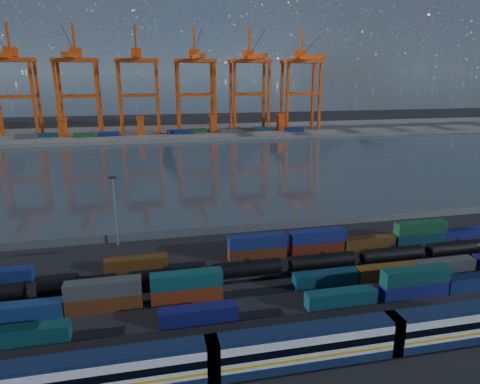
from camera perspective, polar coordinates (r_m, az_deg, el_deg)
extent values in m
plane|color=black|center=(83.46, 4.54, -12.14)|extent=(700.00, 700.00, 0.00)
plane|color=#313D47|center=(181.07, -5.13, 3.22)|extent=(700.00, 700.00, 0.00)
cube|color=#514F4C|center=(283.87, -7.93, 7.87)|extent=(700.00, 70.00, 2.00)
cone|color=#1E2630|center=(1694.38, -19.90, 22.32)|extent=(1100.00, 1100.00, 520.00)
cone|color=#1E2630|center=(1695.96, -5.22, 22.09)|extent=(1040.00, 1040.00, 460.00)
cone|color=#1E2630|center=(1788.95, 8.49, 20.37)|extent=(960.00, 960.00, 380.00)
cone|color=#1E2630|center=(1935.94, 18.70, 18.20)|extent=(840.00, 840.00, 300.00)
cube|color=silver|center=(59.41, -17.22, -22.02)|extent=(27.72, 3.33, 4.21)
cube|color=#0F1C38|center=(58.01, -17.42, -20.15)|extent=(27.72, 2.99, 0.55)
cube|color=gold|center=(59.95, -17.15, -22.69)|extent=(27.74, 3.43, 0.40)
cube|color=black|center=(59.15, -17.26, -21.68)|extent=(27.74, 3.43, 1.11)
cube|color=black|center=(60.92, -7.03, -23.64)|extent=(3.33, 2.22, 0.78)
cube|color=silver|center=(62.27, 8.90, -19.48)|extent=(27.72, 3.33, 4.21)
cube|color=#0F1C38|center=(63.57, 8.81, -21.11)|extent=(27.72, 3.39, 1.33)
cube|color=#0F1C38|center=(60.94, 9.00, -17.64)|extent=(27.72, 2.99, 0.55)
cube|color=gold|center=(62.78, 8.86, -20.14)|extent=(27.74, 3.43, 0.40)
cube|color=black|center=(62.02, 8.92, -19.14)|extent=(27.74, 3.43, 1.11)
cube|color=black|center=(61.64, -0.39, -22.96)|extent=(3.33, 2.22, 0.78)
cube|color=black|center=(67.55, 16.98, -19.83)|extent=(3.33, 2.22, 0.78)
cube|color=silver|center=(74.68, 28.54, -14.93)|extent=(27.72, 3.33, 4.21)
cube|color=#0F1C38|center=(75.77, 28.31, -16.39)|extent=(27.72, 3.39, 1.33)
cube|color=#0F1C38|center=(73.57, 28.78, -13.32)|extent=(27.72, 2.99, 0.55)
cube|color=gold|center=(75.11, 28.45, -15.52)|extent=(27.74, 3.43, 0.40)
cube|color=black|center=(74.47, 28.58, -14.64)|extent=(27.74, 3.43, 1.11)
cube|color=black|center=(70.67, 21.91, -18.59)|extent=(3.33, 2.22, 0.78)
cube|color=#0B3A3E|center=(73.91, -26.69, -16.68)|extent=(12.57, 2.56, 2.72)
cube|color=#101352|center=(71.68, -5.55, -15.96)|extent=(12.57, 2.56, 2.72)
cube|color=#0D3C48|center=(77.91, 13.30, -13.57)|extent=(12.57, 2.56, 2.72)
cube|color=navy|center=(84.58, 22.17, -11.91)|extent=(12.57, 2.56, 2.72)
cube|color=#0B3C3C|center=(83.40, 22.37, -10.24)|extent=(12.57, 2.56, 2.72)
cube|color=navy|center=(92.12, 28.91, -10.45)|extent=(12.57, 2.56, 2.72)
cube|color=navy|center=(80.48, -26.93, -13.97)|extent=(12.52, 2.55, 2.71)
cube|color=#572A11|center=(78.09, -17.62, -13.84)|extent=(12.52, 2.55, 2.71)
cube|color=#3B3D3F|center=(76.83, -17.79, -12.08)|extent=(12.52, 2.55, 2.71)
cube|color=maroon|center=(77.82, -7.08, -13.28)|extent=(12.52, 2.55, 2.71)
cube|color=#0E4548|center=(76.55, -7.15, -11.50)|extent=(12.52, 2.55, 2.71)
cube|color=#0C2D41|center=(83.78, 11.33, -11.26)|extent=(12.52, 2.55, 2.71)
cube|color=#5D3B12|center=(89.42, 19.03, -10.05)|extent=(12.52, 2.55, 2.71)
cube|color=#393A3E|center=(96.41, 25.62, -8.87)|extent=(12.52, 2.55, 2.71)
cube|color=#4C2C0F|center=(90.50, -13.66, -9.29)|extent=(12.57, 2.55, 2.72)
cube|color=#512410|center=(93.05, 2.31, -8.11)|extent=(12.57, 2.55, 2.72)
cube|color=navy|center=(91.99, 2.32, -6.56)|extent=(12.57, 2.55, 2.72)
cube|color=#5E1C0E|center=(97.25, 10.28, -7.28)|extent=(12.57, 2.55, 2.72)
cube|color=navy|center=(96.23, 10.36, -5.79)|extent=(12.57, 2.55, 2.72)
cube|color=#543310|center=(102.40, 16.68, -6.51)|extent=(12.57, 2.55, 2.72)
cube|color=#0C303F|center=(109.25, 22.81, -5.69)|extent=(12.57, 2.55, 2.72)
cube|color=#124525|center=(108.34, 22.96, -4.35)|extent=(12.57, 2.55, 2.72)
cube|color=navy|center=(116.71, 27.86, -4.97)|extent=(12.57, 2.55, 2.72)
cube|color=black|center=(86.47, -27.99, -12.80)|extent=(2.55, 1.83, 0.61)
cylinder|color=black|center=(83.14, -20.79, -11.49)|extent=(13.25, 2.95, 2.95)
cylinder|color=black|center=(82.44, -20.90, -10.48)|extent=(0.82, 0.82, 0.51)
cube|color=black|center=(83.87, -20.68, -12.49)|extent=(13.75, 2.04, 0.41)
cube|color=black|center=(84.91, -23.79, -12.79)|extent=(2.55, 1.83, 0.61)
cube|color=black|center=(83.45, -17.47, -12.64)|extent=(2.55, 1.83, 0.61)
cylinder|color=black|center=(82.08, -9.85, -11.00)|extent=(13.25, 2.95, 2.95)
cylinder|color=black|center=(81.37, -9.91, -9.97)|extent=(0.82, 0.82, 0.51)
cube|color=black|center=(82.82, -9.80, -12.01)|extent=(13.75, 2.04, 0.41)
cube|color=black|center=(83.02, -13.02, -12.45)|extent=(2.55, 1.83, 0.61)
cube|color=black|center=(83.25, -6.56, -12.03)|extent=(2.55, 1.83, 0.61)
cylinder|color=black|center=(83.92, 0.94, -10.13)|extent=(13.25, 2.95, 2.95)
cylinder|color=black|center=(83.22, 0.94, -9.12)|extent=(0.82, 0.82, 0.51)
cube|color=black|center=(84.64, 0.93, -11.12)|extent=(13.75, 2.04, 0.41)
cube|color=black|center=(83.99, -2.18, -11.67)|extent=(2.55, 1.83, 0.61)
cube|color=black|center=(85.89, 3.96, -11.04)|extent=(2.55, 1.83, 0.61)
cylinder|color=black|center=(88.47, 10.88, -9.01)|extent=(13.25, 2.95, 2.95)
cylinder|color=black|center=(87.81, 10.93, -8.04)|extent=(0.82, 0.82, 0.51)
cube|color=black|center=(89.16, 10.82, -9.96)|extent=(13.75, 2.04, 0.41)
cube|color=black|center=(87.74, 8.00, -10.56)|extent=(2.55, 1.83, 0.61)
cube|color=black|center=(91.13, 13.50, -9.83)|extent=(2.55, 1.83, 0.61)
cylinder|color=black|center=(95.36, 19.56, -7.81)|extent=(13.25, 2.95, 2.95)
cylinder|color=black|center=(94.75, 19.64, -6.90)|extent=(0.82, 0.82, 0.51)
cube|color=black|center=(96.00, 19.47, -8.70)|extent=(13.75, 2.04, 0.41)
cube|color=black|center=(93.93, 17.03, -9.30)|extent=(2.55, 1.83, 0.61)
cube|color=black|center=(98.56, 21.74, -8.55)|extent=(2.55, 1.83, 0.61)
cylinder|color=black|center=(104.12, 26.88, -6.65)|extent=(13.25, 2.95, 2.95)
cylinder|color=black|center=(103.56, 26.99, -5.81)|extent=(0.82, 0.82, 0.51)
cube|color=black|center=(104.70, 26.77, -7.48)|extent=(13.75, 2.04, 0.41)
cube|color=black|center=(102.11, 24.72, -8.04)|extent=(2.55, 1.83, 0.61)
cube|color=black|center=(107.71, 28.66, -7.33)|extent=(2.55, 1.83, 0.61)
cube|color=#595B5E|center=(107.79, 0.23, -4.89)|extent=(160.00, 0.06, 2.00)
cylinder|color=slate|center=(109.07, -26.52, -6.32)|extent=(0.12, 0.12, 2.20)
cylinder|color=slate|center=(106.95, -21.30, -6.13)|extent=(0.12, 0.12, 2.20)
cylinder|color=slate|center=(105.74, -15.93, -5.89)|extent=(0.12, 0.12, 2.20)
cylinder|color=slate|center=(105.48, -10.48, -5.58)|extent=(0.12, 0.12, 2.20)
cylinder|color=slate|center=(106.15, -5.07, -5.23)|extent=(0.12, 0.12, 2.20)
cylinder|color=slate|center=(107.76, 0.23, -4.84)|extent=(0.12, 0.12, 2.20)
cylinder|color=slate|center=(110.25, 5.32, -4.43)|extent=(0.12, 0.12, 2.20)
cylinder|color=slate|center=(113.57, 10.15, -4.01)|extent=(0.12, 0.12, 2.20)
cylinder|color=slate|center=(117.65, 14.67, -3.58)|extent=(0.12, 0.12, 2.20)
cylinder|color=slate|center=(122.41, 18.85, -3.17)|extent=(0.12, 0.12, 2.20)
cylinder|color=slate|center=(127.78, 22.70, -2.77)|extent=(0.12, 0.12, 2.20)
cylinder|color=slate|center=(133.68, 26.23, -2.40)|extent=(0.12, 0.12, 2.20)
cylinder|color=slate|center=(101.58, -16.27, -2.67)|extent=(0.36, 0.36, 16.00)
cube|color=black|center=(99.37, -16.64, 1.88)|extent=(1.60, 0.40, 0.60)
cube|color=#CE450E|center=(276.79, -25.78, 10.84)|extent=(1.62, 1.62, 45.70)
cube|color=#CE450E|center=(288.67, -25.25, 11.04)|extent=(1.62, 1.62, 45.70)
cube|color=#CE450E|center=(279.37, -28.10, 11.07)|extent=(22.34, 1.42, 1.42)
cube|color=#CE450E|center=(291.14, -27.48, 11.26)|extent=(22.34, 1.42, 1.42)
cube|color=#CE450E|center=(285.00, -28.33, 15.26)|extent=(25.39, 14.22, 2.23)
cube|color=#CE450E|center=(273.30, -29.06, 15.66)|extent=(3.05, 48.74, 2.54)
cube|color=#CE450E|center=(289.07, -28.23, 16.17)|extent=(6.09, 8.12, 5.08)
cube|color=#CE450E|center=(287.51, -28.55, 17.68)|extent=(1.22, 1.22, 16.25)
cube|color=#CE450E|center=(274.25, -23.17, 11.10)|extent=(1.62, 1.62, 45.70)
cube|color=#CE450E|center=(286.23, -22.74, 11.29)|extent=(1.62, 1.62, 45.70)
cube|color=#CE450E|center=(271.15, -18.45, 11.51)|extent=(1.62, 1.62, 45.70)
cube|color=#CE450E|center=(283.26, -18.21, 11.68)|extent=(1.62, 1.62, 45.70)
cube|color=#CE450E|center=(272.35, -20.87, 11.79)|extent=(22.34, 1.42, 1.42)
cube|color=#CE450E|center=(284.41, -20.53, 11.95)|extent=(22.34, 1.42, 1.42)
cube|color=#CE450E|center=(278.12, -21.12, 16.09)|extent=(25.39, 14.22, 2.23)
cube|color=#CE450E|center=(266.12, -21.54, 16.55)|extent=(3.05, 48.74, 2.54)
cube|color=#CE450E|center=(282.29, -21.09, 17.00)|extent=(6.09, 8.12, 5.08)
cube|color=#CE450E|center=(280.70, -21.31, 18.56)|extent=(1.22, 1.22, 16.25)
cylinder|color=black|center=(264.04, -21.78, 18.10)|extent=(0.24, 41.80, 13.79)
cube|color=#CE450E|center=(270.20, -15.72, 11.71)|extent=(1.62, 1.62, 45.70)
cube|color=#CE450E|center=(282.35, -15.60, 11.87)|extent=(1.62, 1.62, 45.70)
cube|color=#CE450E|center=(269.96, -10.89, 12.01)|extent=(1.62, 1.62, 45.70)
cube|color=#CE450E|center=(282.12, -10.98, 12.15)|extent=(1.62, 1.62, 45.70)
cube|color=#CE450E|center=(269.72, -13.34, 12.35)|extent=(22.34, 1.42, 1.42)
cube|color=#CE450E|center=(281.90, -13.32, 12.48)|extent=(22.34, 1.42, 1.42)
cube|color=#CE450E|center=(275.55, -13.61, 16.68)|extent=(25.39, 14.22, 2.23)
cube|color=#CE450E|center=(263.43, -13.67, 17.19)|extent=(3.05, 48.74, 2.54)
cube|color=#CE450E|center=(279.76, -13.66, 17.60)|extent=(6.09, 8.12, 5.08)
cube|color=#CE450E|center=(278.15, -13.77, 19.18)|extent=(1.22, 1.22, 16.25)
cylinder|color=black|center=(261.33, -13.78, 18.76)|extent=(0.24, 41.80, 13.79)
cube|color=#CE450E|center=(270.65, -8.15, 12.13)|extent=(1.62, 1.62, 45.70)
cube|color=#CE450E|center=(282.78, -8.35, 12.27)|extent=(1.62, 1.62, 45.70)
cube|color=#CE450E|center=(273.29, -3.37, 12.29)|extent=(1.62, 1.62, 45.70)
cube|color=#CE450E|center=(285.31, -3.77, 12.43)|extent=(1.62, 1.62, 45.70)
cube|color=#CE450E|center=(271.62, -5.77, 12.71)|extent=(22.34, 1.42, 1.42)
cube|color=#CE450E|center=(283.71, -6.07, 12.82)|extent=(22.34, 1.42, 1.42)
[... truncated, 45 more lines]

